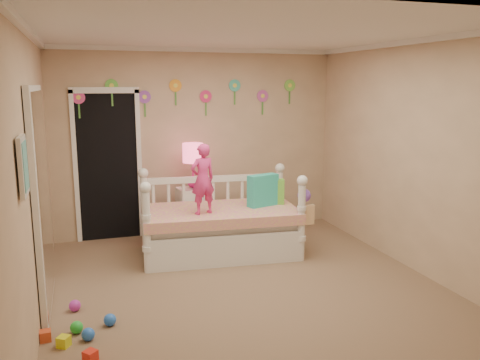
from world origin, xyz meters
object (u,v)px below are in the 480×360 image
object	(u,v)px
child	(203,179)
table_lamp	(193,158)
nightstand	(194,213)
daybed	(220,213)

from	to	relation	value
child	table_lamp	xyz separation A→B (m)	(0.08, 0.90, 0.11)
child	table_lamp	distance (m)	0.91
child	nightstand	xyz separation A→B (m)	(0.08, 0.90, -0.65)
nightstand	daybed	bearing A→B (deg)	-83.39
child	daybed	bearing A→B (deg)	-158.64
nightstand	table_lamp	world-z (taller)	table_lamp
daybed	table_lamp	world-z (taller)	table_lamp
child	table_lamp	size ratio (longest dim) A/B	1.37
daybed	nightstand	bearing A→B (deg)	109.01
nightstand	table_lamp	xyz separation A→B (m)	(0.00, 0.00, 0.76)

